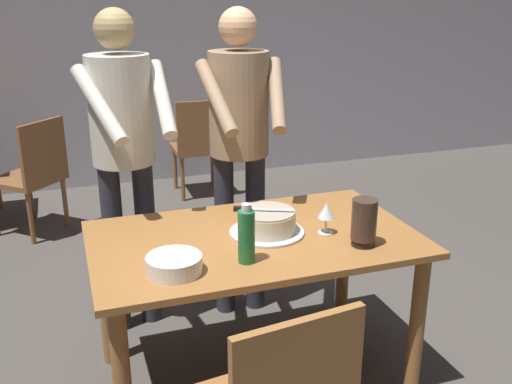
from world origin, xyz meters
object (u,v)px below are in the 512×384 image
object	(u,v)px
plate_stack	(174,264)
hurricane_lamp	(364,222)
person_cutting_cake	(239,132)
cake_on_platter	(267,223)
wine_glass_near	(326,212)
person_standing_beside	(123,139)
water_bottle	(246,236)
cake_knife	(251,209)
main_dining_table	(254,260)
background_chair_0	(33,173)
background_chair_1	(199,144)

from	to	relation	value
plate_stack	hurricane_lamp	world-z (taller)	hurricane_lamp
person_cutting_cake	cake_on_platter	bearing A→B (deg)	-96.50
wine_glass_near	person_cutting_cake	world-z (taller)	person_cutting_cake
wine_glass_near	person_standing_beside	size ratio (longest dim) A/B	0.08
plate_stack	cake_on_platter	bearing A→B (deg)	27.46
wine_glass_near	plate_stack	bearing A→B (deg)	-167.26
water_bottle	wine_glass_near	bearing A→B (deg)	20.92
cake_knife	main_dining_table	bearing A→B (deg)	-87.31
cake_knife	person_standing_beside	bearing A→B (deg)	126.59
plate_stack	background_chair_0	bearing A→B (deg)	103.58
main_dining_table	plate_stack	xyz separation A→B (m)	(-0.41, -0.24, 0.15)
cake_knife	person_standing_beside	distance (m)	0.82
main_dining_table	person_standing_beside	world-z (taller)	person_standing_beside
cake_on_platter	person_standing_beside	bearing A→B (deg)	128.96
cake_knife	background_chair_0	xyz separation A→B (m)	(-1.00, 2.20, -0.37)
person_cutting_cake	cake_knife	bearing A→B (deg)	-102.81
main_dining_table	person_standing_beside	size ratio (longest dim) A/B	0.85
cake_on_platter	water_bottle	xyz separation A→B (m)	(-0.18, -0.25, 0.06)
wine_glass_near	hurricane_lamp	size ratio (longest dim) A/B	0.69
person_cutting_cake	background_chair_0	size ratio (longest dim) A/B	1.91
main_dining_table	background_chair_0	distance (m)	2.46
wine_glass_near	water_bottle	size ratio (longest dim) A/B	0.58
main_dining_table	plate_stack	world-z (taller)	plate_stack
cake_on_platter	hurricane_lamp	xyz separation A→B (m)	(0.35, -0.26, 0.06)
cake_knife	person_standing_beside	xyz separation A→B (m)	(-0.47, 0.64, 0.21)
cake_on_platter	background_chair_1	world-z (taller)	background_chair_1
background_chair_0	hurricane_lamp	bearing A→B (deg)	-60.25
wine_glass_near	water_bottle	distance (m)	0.46
wine_glass_near	person_standing_beside	distance (m)	1.11
person_standing_beside	background_chair_0	bearing A→B (deg)	108.80
cake_knife	cake_on_platter	bearing A→B (deg)	-23.82
person_cutting_cake	hurricane_lamp	bearing A→B (deg)	-72.77
hurricane_lamp	background_chair_0	xyz separation A→B (m)	(-1.42, 2.48, -0.37)
person_standing_beside	person_cutting_cake	bearing A→B (deg)	-2.82
cake_knife	wine_glass_near	size ratio (longest dim) A/B	1.78
wine_glass_near	background_chair_1	bearing A→B (deg)	88.53
background_chair_0	background_chair_1	world-z (taller)	same
wine_glass_near	person_cutting_cake	bearing A→B (deg)	104.25
person_standing_beside	cake_on_platter	bearing A→B (deg)	-51.04
cake_knife	plate_stack	bearing A→B (deg)	-145.99
background_chair_0	person_cutting_cake	bearing A→B (deg)	-54.33
cake_on_platter	wine_glass_near	world-z (taller)	wine_glass_near
cake_knife	background_chair_0	distance (m)	2.45
cake_on_platter	water_bottle	world-z (taller)	water_bottle
background_chair_1	person_standing_beside	bearing A→B (deg)	-113.18
water_bottle	person_standing_beside	bearing A→B (deg)	111.65
plate_stack	hurricane_lamp	distance (m)	0.82
plate_stack	wine_glass_near	xyz separation A→B (m)	(0.73, 0.16, 0.07)
person_cutting_cake	background_chair_1	xyz separation A→B (m)	(0.25, 2.05, -0.58)
person_standing_beside	background_chair_0	distance (m)	1.75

